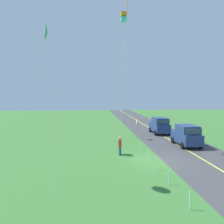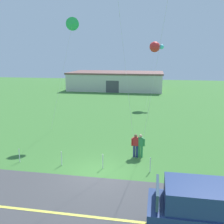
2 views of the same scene
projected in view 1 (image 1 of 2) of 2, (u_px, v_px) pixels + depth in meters
The scene contains 15 objects.
ground_plane at pixel (156, 161), 19.73m from camera, with size 120.00×120.00×0.10m, color #3D7533.
asphalt_road at pixel (203, 159), 20.07m from camera, with size 120.00×7.00×0.00m, color #424244.
road_centre_stripe at pixel (203, 159), 20.07m from camera, with size 120.00×0.16×0.00m, color #E5E04C.
car_suv_foreground at pixel (186, 135), 25.17m from camera, with size 4.40×2.12×2.24m.
car_parked_east_near at pixel (160, 125), 32.87m from camera, with size 4.40×2.12×2.24m.
stop_sign at pixel (137, 125), 28.70m from camera, with size 0.76×0.08×2.56m.
person_adult_near at pixel (119, 145), 21.68m from camera, with size 0.58×0.22×1.60m.
person_adult_companion at pixel (120, 146), 21.36m from camera, with size 0.58×0.22×1.60m.
kite_red_low at pixel (124, 17), 22.56m from camera, with size 2.07×0.89×13.32m.
kite_green_far at pixel (46, 33), 14.38m from camera, with size 2.79×0.72×9.82m.
fence_post_0 at pixel (190, 201), 11.35m from camera, with size 0.05×0.05×0.90m, color silver.
fence_post_1 at pixel (169, 178), 14.40m from camera, with size 0.05×0.05×0.90m, color silver.
fence_post_2 at pixel (156, 164), 17.21m from camera, with size 0.05×0.05×0.90m, color silver.
fence_post_3 at pixel (148, 155), 19.81m from camera, with size 0.05×0.05×0.90m, color silver.
fence_post_4 at pixel (141, 147), 22.61m from camera, with size 0.05×0.05×0.90m, color silver.
Camera 1 is at (-18.96, 5.37, 5.57)m, focal length 37.98 mm.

